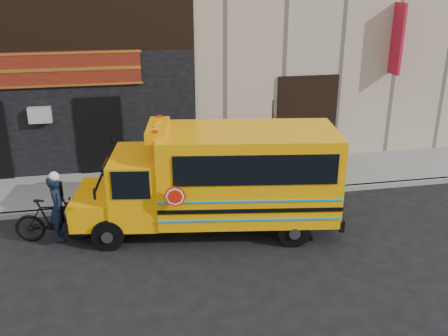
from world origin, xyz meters
The scene contains 7 objects.
ground centered at (0.00, 0.00, 0.00)m, with size 120.00×120.00×0.00m, color black.
curb centered at (0.00, 2.60, 0.07)m, with size 40.00×0.20×0.15m, color gray.
sidewalk centered at (0.00, 4.10, 0.07)m, with size 40.00×3.00×0.15m, color slate.
school_bus centered at (0.01, 0.82, 1.51)m, with size 7.14×3.16×2.92m.
sign_pole centered at (2.00, 2.99, 1.63)m, with size 0.06×0.26×2.94m.
bicycle centered at (-4.29, 1.00, 0.58)m, with size 0.55×1.94×1.17m, color black.
cyclist centered at (-4.15, 1.03, 0.86)m, with size 0.63×0.41×1.71m, color black.
Camera 1 is at (-2.24, -10.92, 6.31)m, focal length 40.00 mm.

